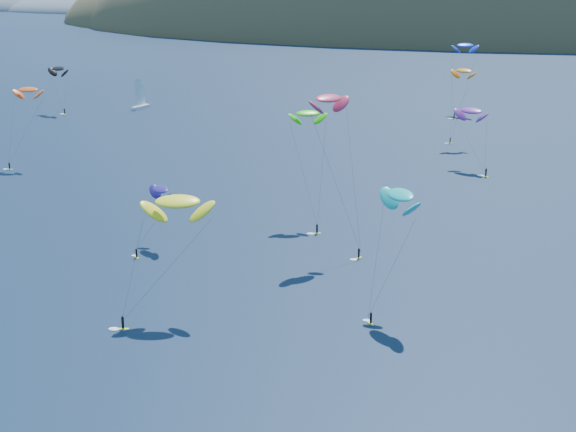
% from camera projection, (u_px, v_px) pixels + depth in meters
% --- Properties ---
extents(island, '(730.00, 300.00, 210.00)m').
position_uv_depth(island, '(501.00, 45.00, 571.72)').
color(island, '#3D3526').
rests_on(island, ground).
extents(headland, '(460.00, 250.00, 60.00)m').
position_uv_depth(headland, '(33.00, 9.00, 854.88)').
color(headland, slate).
rests_on(headland, ground).
extents(sailboat, '(9.29, 8.05, 11.16)m').
position_uv_depth(sailboat, '(141.00, 105.00, 271.09)').
color(sailboat, white).
rests_on(sailboat, ground).
extents(kitesurfer_1, '(7.81, 10.41, 20.17)m').
position_uv_depth(kitesurfer_1, '(28.00, 90.00, 193.87)').
color(kitesurfer_1, '#E8FF1C').
rests_on(kitesurfer_1, ground).
extents(kitesurfer_2, '(10.96, 13.65, 18.56)m').
position_uv_depth(kitesurfer_2, '(177.00, 202.00, 112.88)').
color(kitesurfer_2, '#E8FF1C').
rests_on(kitesurfer_2, ground).
extents(kitesurfer_3, '(8.91, 14.10, 22.21)m').
position_uv_depth(kitesurfer_3, '(308.00, 114.00, 152.68)').
color(kitesurfer_3, '#E8FF1C').
rests_on(kitesurfer_3, ground).
extents(kitesurfer_4, '(7.71, 8.59, 27.96)m').
position_uv_depth(kitesurfer_4, '(465.00, 45.00, 216.41)').
color(kitesurfer_4, '#E8FF1C').
rests_on(kitesurfer_4, ground).
extents(kitesurfer_5, '(8.43, 12.58, 19.22)m').
position_uv_depth(kitesurfer_5, '(400.00, 195.00, 112.48)').
color(kitesurfer_5, '#E8FF1C').
rests_on(kitesurfer_5, ground).
extents(kitesurfer_6, '(10.03, 14.36, 15.95)m').
position_uv_depth(kitesurfer_6, '(471.00, 111.00, 192.29)').
color(kitesurfer_6, '#E8FF1C').
rests_on(kitesurfer_6, ground).
extents(kitesurfer_9, '(11.31, 11.03, 28.28)m').
position_uv_depth(kitesurfer_9, '(329.00, 99.00, 134.82)').
color(kitesurfer_9, '#E8FF1C').
rests_on(kitesurfer_9, ground).
extents(kitesurfer_10, '(7.12, 12.73, 11.67)m').
position_uv_depth(kitesurfer_10, '(160.00, 189.00, 140.80)').
color(kitesurfer_10, '#E8FF1C').
rests_on(kitesurfer_10, ground).
extents(kitesurfer_11, '(9.39, 15.25, 16.22)m').
position_uv_depth(kitesurfer_11, '(464.00, 71.00, 258.08)').
color(kitesurfer_11, '#E8FF1C').
rests_on(kitesurfer_11, ground).
extents(kitesurfer_12, '(9.37, 8.08, 16.56)m').
position_uv_depth(kitesurfer_12, '(58.00, 69.00, 260.45)').
color(kitesurfer_12, '#E8FF1C').
rests_on(kitesurfer_12, ground).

